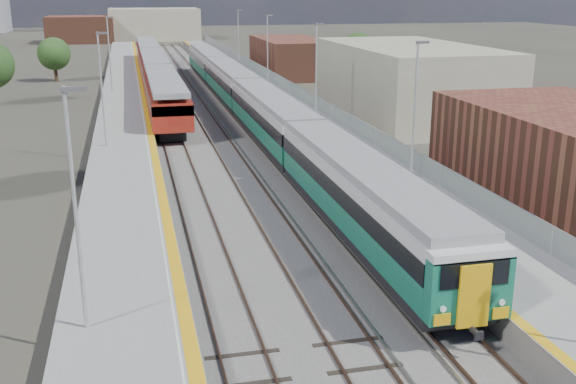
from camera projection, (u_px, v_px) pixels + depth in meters
name	position (u px, v px, depth m)	size (l,w,h in m)	color
ground	(224.00, 114.00, 62.62)	(320.00, 320.00, 0.00)	#47443A
ballast_bed	(197.00, 110.00, 64.45)	(10.50, 155.00, 0.06)	#565451
tracks	(202.00, 106.00, 66.12)	(8.96, 160.00, 0.17)	#4C3323
platform_right	(274.00, 102.00, 65.94)	(4.70, 155.00, 8.52)	slate
platform_left	(124.00, 108.00, 62.81)	(4.30, 155.00, 8.52)	slate
green_train	(248.00, 97.00, 58.02)	(2.88, 80.05, 3.16)	black
red_train	(155.00, 70.00, 77.16)	(3.05, 61.75, 3.85)	black
tree_c	(54.00, 54.00, 83.70)	(4.03, 4.03, 5.46)	#382619
tree_d	(358.00, 50.00, 84.83)	(4.41, 4.41, 5.98)	#382619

